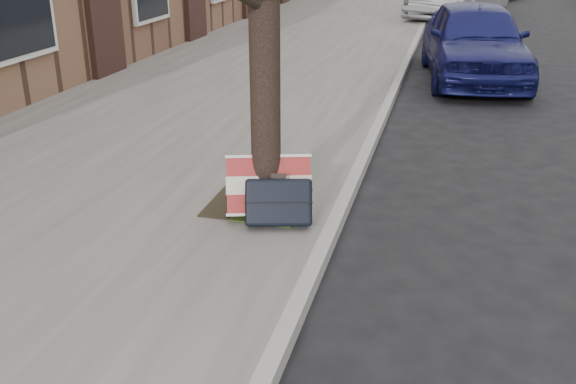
# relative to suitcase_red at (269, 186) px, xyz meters

# --- Properties ---
(ground) EXTENTS (120.00, 120.00, 0.00)m
(ground) POSITION_rel_suitcase_red_xyz_m (1.83, -0.97, -0.40)
(ground) COLOR black
(ground) RESTS_ON ground
(near_sidewalk) EXTENTS (5.00, 70.00, 0.12)m
(near_sidewalk) POSITION_rel_suitcase_red_xyz_m (-1.87, 14.03, -0.34)
(near_sidewalk) COLOR gray
(near_sidewalk) RESTS_ON ground
(dirt_patch) EXTENTS (0.85, 0.85, 0.02)m
(dirt_patch) POSITION_rel_suitcase_red_xyz_m (-0.17, 0.23, -0.27)
(dirt_patch) COLOR black
(dirt_patch) RESTS_ON near_sidewalk
(suitcase_red) EXTENTS (0.80, 0.59, 0.55)m
(suitcase_red) POSITION_rel_suitcase_red_xyz_m (0.00, 0.00, 0.00)
(suitcase_red) COLOR maroon
(suitcase_red) RESTS_ON near_sidewalk
(suitcase_navy) EXTENTS (0.62, 0.46, 0.44)m
(suitcase_navy) POSITION_rel_suitcase_red_xyz_m (0.14, -0.18, -0.06)
(suitcase_navy) COLOR black
(suitcase_navy) RESTS_ON near_sidewalk
(car_near_front) EXTENTS (2.07, 4.11, 1.34)m
(car_near_front) POSITION_rel_suitcase_red_xyz_m (1.76, 6.68, 0.28)
(car_near_front) COLOR #11144D
(car_near_front) RESTS_ON ground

